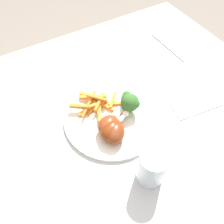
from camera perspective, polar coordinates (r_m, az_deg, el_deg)
name	(u,v)px	position (r m, az deg, el deg)	size (l,w,h in m)	color
ground_plane	(103,196)	(1.35, -2.14, -19.61)	(6.00, 6.00, 0.00)	gray
dining_table	(97,136)	(0.78, -3.53, -5.76)	(1.20, 0.85, 0.72)	#B7B7BC
dinner_plate	(112,117)	(0.69, 0.00, -1.29)	(0.28, 0.28, 0.01)	white
broccoli_floret_front	(130,102)	(0.67, 4.30, 2.41)	(0.05, 0.06, 0.07)	#7FB35F
carrot_fries_pile	(96,104)	(0.70, -3.84, 2.01)	(0.15, 0.13, 0.03)	orange
chicken_drumstick_near	(115,131)	(0.63, 0.73, -4.63)	(0.10, 0.12, 0.05)	#541E0E
chicken_drumstick_far	(109,125)	(0.64, -0.68, -3.07)	(0.11, 0.08, 0.05)	#622110
chicken_drumstick_extra	(112,130)	(0.63, -0.01, -4.28)	(0.12, 0.08, 0.05)	#521B09
fork	(167,46)	(0.95, 13.24, 15.23)	(0.19, 0.01, 0.01)	silver
water_glass	(152,167)	(0.57, 9.63, -13.06)	(0.07, 0.07, 0.11)	silver
napkin	(192,95)	(0.79, 18.73, 3.85)	(0.17, 0.14, 0.00)	white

